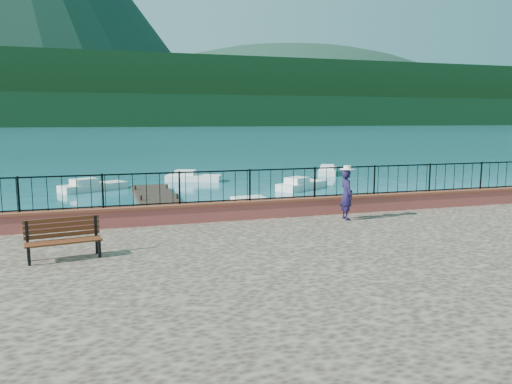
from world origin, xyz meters
TOP-DOWN VIEW (x-y plane):
  - ground at (0.00, 0.00)m, footprint 2000.00×2000.00m
  - parapet at (0.00, 3.70)m, footprint 28.00×0.46m
  - railing at (0.00, 3.70)m, footprint 27.00×0.05m
  - dock at (-2.00, 12.00)m, footprint 2.00×16.00m
  - far_forest at (0.00, 300.00)m, footprint 900.00×60.00m
  - foothills at (0.00, 360.00)m, footprint 900.00×120.00m
  - companion_hill at (220.00, 560.00)m, footprint 448.00×384.00m
  - park_bench at (-5.59, 0.57)m, footprint 1.68×0.78m
  - person at (2.52, 2.67)m, footprint 0.42×0.60m
  - hat at (2.52, 2.67)m, footprint 0.44×0.44m
  - boat_0 at (-2.56, 7.05)m, footprint 3.51×2.65m
  - boat_1 at (2.30, 10.55)m, footprint 4.22×1.60m
  - boat_2 at (7.18, 17.35)m, footprint 3.87×3.13m
  - boat_3 at (-5.19, 20.54)m, footprint 4.14×3.04m
  - boat_4 at (1.46, 23.29)m, footprint 4.00×2.68m
  - boat_5 at (12.41, 24.67)m, footprint 2.92×3.97m

SIDE VIEW (x-z plane):
  - ground at x=0.00m, z-range 0.00..0.00m
  - companion_hill at x=220.00m, z-range -90.00..90.00m
  - dock at x=-2.00m, z-range 0.00..0.30m
  - boat_0 at x=-2.56m, z-range 0.00..0.80m
  - boat_1 at x=2.30m, z-range 0.00..0.80m
  - boat_2 at x=7.18m, z-range 0.00..0.80m
  - boat_3 at x=-5.19m, z-range 0.00..0.80m
  - boat_4 at x=1.46m, z-range 0.00..0.80m
  - boat_5 at x=12.41m, z-range 0.00..0.80m
  - park_bench at x=-5.59m, z-range 1.03..1.93m
  - parapet at x=0.00m, z-range 1.20..1.78m
  - person at x=2.52m, z-range 1.20..2.77m
  - railing at x=0.00m, z-range 1.78..2.73m
  - hat at x=2.52m, z-range 2.77..2.89m
  - far_forest at x=0.00m, z-range 0.00..18.00m
  - foothills at x=0.00m, z-range 0.00..44.00m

